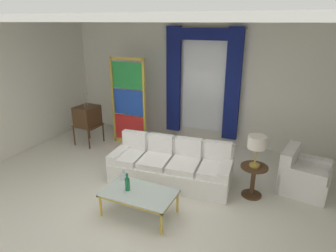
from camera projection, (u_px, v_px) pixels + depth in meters
name	position (u px, v px, depth m)	size (l,w,h in m)	color
ground_plane	(144.00, 194.00, 5.45)	(16.00, 16.00, 0.00)	silver
wall_rear	(200.00, 83.00, 7.58)	(8.00, 0.12, 3.00)	white
wall_left	(16.00, 90.00, 6.88)	(0.12, 7.00, 3.00)	white
ceiling_slab	(162.00, 20.00, 5.13)	(8.00, 7.60, 0.04)	white
curtained_window	(203.00, 75.00, 7.31)	(2.00, 0.17, 2.70)	white
couch_white_long	(172.00, 165.00, 5.86)	(2.41, 1.15, 0.86)	white
coffee_table	(139.00, 194.00, 4.77)	(1.17, 0.70, 0.41)	silver
bottle_blue_decanter	(124.00, 175.00, 5.13)	(0.11, 0.11, 0.21)	silver
bottle_crystal_tall	(127.00, 183.00, 4.77)	(0.08, 0.08, 0.31)	#196B3D
vintage_tv	(87.00, 117.00, 7.48)	(0.62, 0.62, 1.35)	#472D19
armchair_white	(302.00, 176.00, 5.49)	(0.94, 0.93, 0.80)	white
stained_glass_divider	(128.00, 104.00, 7.36)	(0.95, 0.05, 2.20)	gold
peacock_figurine	(135.00, 143.00, 7.15)	(0.44, 0.60, 0.50)	beige
round_side_table	(253.00, 178.00, 5.29)	(0.48, 0.48, 0.59)	#472D19
table_lamp_brass	(257.00, 144.00, 5.06)	(0.32, 0.32, 0.57)	#B29338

